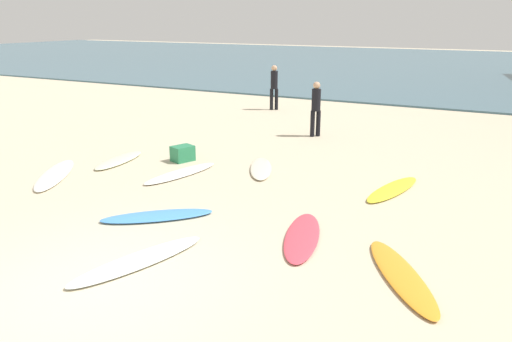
{
  "coord_description": "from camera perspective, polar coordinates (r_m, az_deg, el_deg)",
  "views": [
    {
      "loc": [
        4.79,
        -4.52,
        3.59
      ],
      "look_at": [
        -0.17,
        4.99,
        0.3
      ],
      "focal_mm": 35.22,
      "sensor_mm": 36.0,
      "label": 1
    }
  ],
  "objects": [
    {
      "name": "surfboard_2",
      "position": [
        9.58,
        -11.16,
        -5.03
      ],
      "size": [
        1.92,
        1.78,
        0.08
      ],
      "primitive_type": "ellipsoid",
      "rotation": [
        0.0,
        0.0,
        -0.85
      ],
      "color": "#4790DB",
      "rests_on": "ground_plane"
    },
    {
      "name": "beachgoer_near",
      "position": [
        15.8,
        6.83,
        7.31
      ],
      "size": [
        0.4,
        0.4,
        1.71
      ],
      "rotation": [
        0.0,
        0.0,
        0.83
      ],
      "color": "black",
      "rests_on": "ground_plane"
    },
    {
      "name": "ocean_water",
      "position": [
        41.78,
        21.27,
        11.05
      ],
      "size": [
        120.0,
        40.0,
        0.08
      ],
      "primitive_type": "cube",
      "color": "#426675",
      "rests_on": "ground_plane"
    },
    {
      "name": "beach_cooler",
      "position": [
        13.21,
        -8.33,
        1.99
      ],
      "size": [
        0.57,
        0.65,
        0.4
      ],
      "primitive_type": "cube",
      "rotation": [
        0.0,
        0.0,
        1.21
      ],
      "color": "#287F51",
      "rests_on": "ground_plane"
    },
    {
      "name": "surfboard_4",
      "position": [
        7.99,
        -13.18,
        -9.84
      ],
      "size": [
        1.19,
        2.4,
        0.08
      ],
      "primitive_type": "ellipsoid",
      "rotation": [
        0.0,
        0.0,
        2.85
      ],
      "color": "white",
      "rests_on": "ground_plane"
    },
    {
      "name": "ground_plane",
      "position": [
        7.51,
        -17.11,
        -12.37
      ],
      "size": [
        120.0,
        120.0,
        0.0
      ],
      "primitive_type": "plane",
      "color": "beige"
    },
    {
      "name": "surfboard_0",
      "position": [
        12.32,
        0.57,
        0.31
      ],
      "size": [
        1.31,
        1.95,
        0.09
      ],
      "primitive_type": "ellipsoid",
      "rotation": [
        0.0,
        0.0,
        3.6
      ],
      "color": "#EFE7C8",
      "rests_on": "ground_plane"
    },
    {
      "name": "surfboard_5",
      "position": [
        12.09,
        -8.52,
        -0.24
      ],
      "size": [
        0.94,
        2.28,
        0.07
      ],
      "primitive_type": "ellipsoid",
      "rotation": [
        0.0,
        0.0,
        2.95
      ],
      "color": "silver",
      "rests_on": "ground_plane"
    },
    {
      "name": "surfboard_6",
      "position": [
        12.77,
        -21.87,
        -0.37
      ],
      "size": [
        1.89,
        2.45,
        0.08
      ],
      "primitive_type": "ellipsoid",
      "rotation": [
        0.0,
        0.0,
        3.72
      ],
      "color": "white",
      "rests_on": "ground_plane"
    },
    {
      "name": "surfboard_3",
      "position": [
        7.66,
        16.18,
        -11.32
      ],
      "size": [
        1.68,
        2.22,
        0.08
      ],
      "primitive_type": "ellipsoid",
      "rotation": [
        0.0,
        0.0,
        3.71
      ],
      "color": "orange",
      "rests_on": "ground_plane"
    },
    {
      "name": "surfboard_8",
      "position": [
        13.51,
        -15.3,
        1.21
      ],
      "size": [
        0.82,
        1.96,
        0.09
      ],
      "primitive_type": "ellipsoid",
      "rotation": [
        0.0,
        0.0,
        3.27
      ],
      "color": "#E8EEC0",
      "rests_on": "ground_plane"
    },
    {
      "name": "surfboard_7",
      "position": [
        11.25,
        15.27,
        -2.0
      ],
      "size": [
        0.96,
        2.23,
        0.07
      ],
      "primitive_type": "ellipsoid",
      "rotation": [
        0.0,
        0.0,
        2.93
      ],
      "color": "yellow",
      "rests_on": "ground_plane"
    },
    {
      "name": "beachgoer_mid",
      "position": [
        20.4,
        2.07,
        9.74
      ],
      "size": [
        0.39,
        0.39,
        1.78
      ],
      "rotation": [
        0.0,
        0.0,
        3.73
      ],
      "color": "black",
      "rests_on": "ground_plane"
    },
    {
      "name": "surfboard_1",
      "position": [
        8.61,
        5.27,
        -7.41
      ],
      "size": [
        1.13,
        2.16,
        0.07
      ],
      "primitive_type": "ellipsoid",
      "rotation": [
        0.0,
        0.0,
        3.43
      ],
      "color": "#E44253",
      "rests_on": "ground_plane"
    }
  ]
}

